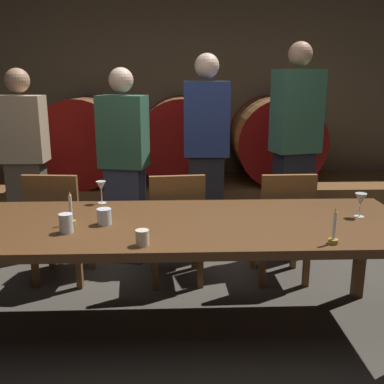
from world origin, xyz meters
The scene contains 21 objects.
ground_plane centered at (0.00, 0.00, 0.00)m, with size 8.82×8.82×0.00m, color #3F3A33.
back_wall centered at (0.00, 2.94, 1.21)m, with size 6.79×0.24×2.42m, color brown.
barrel_shelf centered at (0.00, 2.39, 0.24)m, with size 6.11×0.90×0.48m, color brown.
wine_barrel_left centered at (-0.98, 2.39, 0.91)m, with size 0.88×0.82×0.88m.
wine_barrel_center centered at (0.03, 2.39, 0.91)m, with size 0.88×0.82×0.88m.
wine_barrel_right centered at (1.01, 2.39, 0.91)m, with size 0.88×0.82×0.88m.
dining_table centered at (-0.08, 0.26, 0.67)m, with size 2.89×0.95×0.73m.
chair_left centered at (-0.93, 0.99, 0.49)m, with size 0.44×0.44×0.88m.
chair_center centered at (-0.03, 0.95, 0.49)m, with size 0.43×0.43×0.88m.
chair_right centered at (0.78, 0.95, 0.49)m, with size 0.41×0.41×0.88m.
guest_far_left centered at (-1.32, 1.56, 0.83)m, with size 0.39×0.25×1.63m.
guest_center_left centered at (-0.46, 1.42, 0.83)m, with size 0.42×0.32×1.63m.
guest_center_right centered at (0.23, 1.54, 0.90)m, with size 0.39×0.25×1.75m.
guest_far_right centered at (0.97, 1.45, 0.94)m, with size 0.43×0.33×1.83m.
candle_left centered at (-0.64, 0.23, 0.78)m, with size 0.05×0.05×0.20m.
candle_right centered at (0.77, -0.12, 0.78)m, with size 0.05×0.05×0.20m.
wine_glass_center centered at (-0.54, 0.68, 0.84)m, with size 0.07×0.07×0.15m.
wine_glass_right centered at (1.09, 0.32, 0.83)m, with size 0.07×0.07×0.15m.
cup_center_left centered at (-0.64, 0.10, 0.78)m, with size 0.08×0.08×0.11m, color silver.
cup_center_right centered at (-0.45, 0.23, 0.77)m, with size 0.08×0.08×0.09m, color silver.
cup_far_right centered at (-0.21, -0.11, 0.77)m, with size 0.07×0.07×0.08m, color beige.
Camera 1 is at (-0.03, -2.26, 1.57)m, focal length 41.82 mm.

